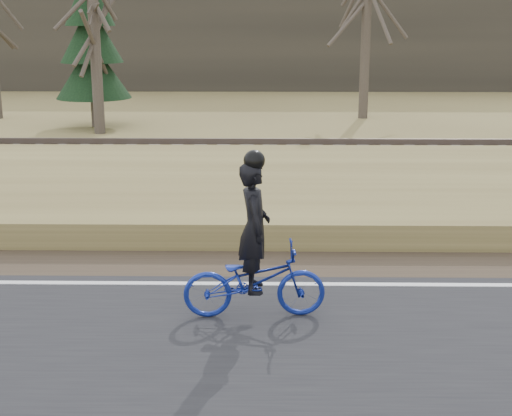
{
  "coord_description": "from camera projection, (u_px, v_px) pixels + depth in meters",
  "views": [
    {
      "loc": [
        2.61,
        -9.29,
        3.72
      ],
      "look_at": [
        2.46,
        0.5,
        1.1
      ],
      "focal_mm": 50.0,
      "sensor_mm": 36.0,
      "label": 1
    }
  ],
  "objects": [
    {
      "name": "bare_tree_near_left",
      "position": [
        95.0,
        41.0,
        22.91
      ],
      "size": [
        0.36,
        0.36,
        6.0
      ],
      "primitive_type": "cylinder",
      "color": "brown",
      "rests_on": "ground"
    },
    {
      "name": "embankment",
      "position": [
        133.0,
        202.0,
        13.97
      ],
      "size": [
        120.0,
        5.0,
        0.44
      ],
      "primitive_type": "cube",
      "color": "olive",
      "rests_on": "ground"
    },
    {
      "name": "edge_line",
      "position": [
        83.0,
        283.0,
        10.15
      ],
      "size": [
        120.0,
        0.12,
        0.01
      ],
      "primitive_type": "cube",
      "color": "silver",
      "rests_on": "road"
    },
    {
      "name": "cyclist",
      "position": [
        254.0,
        265.0,
        8.88
      ],
      "size": [
        1.82,
        0.74,
        2.13
      ],
      "rotation": [
        0.0,
        0.0,
        1.64
      ],
      "color": "navy",
      "rests_on": "road"
    },
    {
      "name": "shoulder",
      "position": [
        99.0,
        263.0,
        11.13
      ],
      "size": [
        120.0,
        1.6,
        0.04
      ],
      "primitive_type": "cube",
      "color": "#473A2B",
      "rests_on": "ground"
    },
    {
      "name": "treeline_backdrop",
      "position": [
        218.0,
        32.0,
        38.17
      ],
      "size": [
        120.0,
        4.0,
        6.0
      ],
      "primitive_type": "cube",
      "color": "#383328",
      "rests_on": "ground"
    },
    {
      "name": "ballast",
      "position": [
        161.0,
        164.0,
        17.64
      ],
      "size": [
        120.0,
        3.0,
        0.45
      ],
      "primitive_type": "cube",
      "color": "slate",
      "rests_on": "ground"
    },
    {
      "name": "conifer",
      "position": [
        91.0,
        35.0,
        24.36
      ],
      "size": [
        2.6,
        2.6,
        6.63
      ],
      "color": "brown",
      "rests_on": "ground"
    },
    {
      "name": "railroad",
      "position": [
        161.0,
        152.0,
        17.56
      ],
      "size": [
        120.0,
        2.4,
        0.29
      ],
      "color": "black",
      "rests_on": "ballast"
    },
    {
      "name": "road",
      "position": [
        20.0,
        378.0,
        7.55
      ],
      "size": [
        120.0,
        6.0,
        0.06
      ],
      "primitive_type": "cube",
      "color": "black",
      "rests_on": "ground"
    },
    {
      "name": "ground",
      "position": [
        80.0,
        292.0,
        9.97
      ],
      "size": [
        120.0,
        120.0,
        0.0
      ],
      "primitive_type": "plane",
      "color": "olive",
      "rests_on": "ground"
    }
  ]
}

